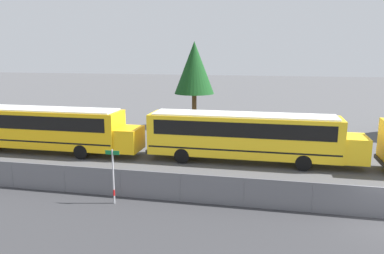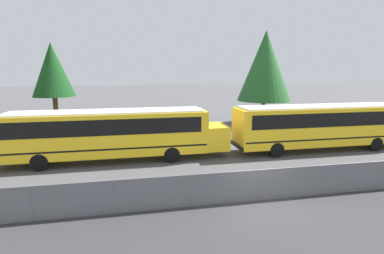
# 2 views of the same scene
# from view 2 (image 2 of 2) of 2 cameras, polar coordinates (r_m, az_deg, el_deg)

# --- Properties ---
(ground_plane) EXTENTS (200.00, 200.00, 0.00)m
(ground_plane) POSITION_cam_2_polar(r_m,az_deg,el_deg) (14.09, 12.41, -13.49)
(ground_plane) COLOR #4C4C4F
(fence) EXTENTS (99.04, 0.07, 1.44)m
(fence) POSITION_cam_2_polar(r_m,az_deg,el_deg) (13.81, 12.55, -10.70)
(fence) COLOR #9EA0A5
(fence) RESTS_ON ground_plane
(school_bus_2) EXTENTS (13.98, 2.51, 3.24)m
(school_bus_2) POSITION_cam_2_polar(r_m,az_deg,el_deg) (19.47, -14.73, -0.79)
(school_bus_2) COLOR yellow
(school_bus_2) RESTS_ON ground_plane
(school_bus_3) EXTENTS (13.98, 2.51, 3.24)m
(school_bus_3) POSITION_cam_2_polar(r_m,az_deg,el_deg) (23.48, 23.75, 0.60)
(school_bus_3) COLOR yellow
(school_bus_3) RESTS_ON ground_plane
(tree_0) EXTENTS (3.77, 3.77, 8.18)m
(tree_0) POSITION_cam_2_polar(r_m,az_deg,el_deg) (30.66, -25.04, 9.81)
(tree_0) COLOR #51381E
(tree_0) RESTS_ON ground_plane
(tree_1) EXTENTS (5.53, 5.53, 9.68)m
(tree_1) POSITION_cam_2_polar(r_m,az_deg,el_deg) (32.50, 13.72, 11.20)
(tree_1) COLOR #51381E
(tree_1) RESTS_ON ground_plane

